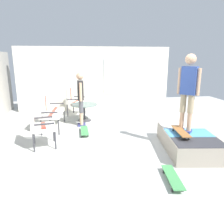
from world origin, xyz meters
TOP-DOWN VIEW (x-y plane):
  - ground_plane at (0.00, 0.00)m, footprint 12.00×12.00m
  - house_facade at (3.80, 0.49)m, footprint 0.23×6.00m
  - skate_ramp at (-0.50, -1.37)m, footprint 1.93×1.79m
  - patio_bench at (1.53, 2.02)m, footprint 1.28×0.62m
  - patio_chair_near_house at (3.05, 1.36)m, footprint 0.78×0.74m
  - patio_chair_by_wall at (0.14, 2.08)m, footprint 0.71×0.66m
  - patio_table at (2.20, 0.98)m, footprint 0.90×0.90m
  - person_watching at (1.68, 1.08)m, footprint 0.48×0.25m
  - person_skater at (-0.44, -1.27)m, footprint 0.37×0.38m
  - skateboard_by_bench at (0.92, 1.01)m, footprint 0.81×0.22m
  - skateboard_spare at (-1.73, -0.44)m, footprint 0.82×0.30m
  - skateboard_on_ramp at (-0.63, -1.08)m, footprint 0.82×0.29m

SIDE VIEW (x-z plane):
  - ground_plane at x=0.00m, z-range -0.10..0.00m
  - skateboard_by_bench at x=0.92m, z-range 0.03..0.14m
  - skateboard_spare at x=-1.73m, z-range 0.03..0.14m
  - skate_ramp at x=-0.50m, z-range 0.00..0.41m
  - patio_table at x=2.20m, z-range 0.12..0.69m
  - skateboard_on_ramp at x=-0.63m, z-range 0.45..0.55m
  - patio_chair_near_house at x=3.05m, z-range 0.10..1.12m
  - patio_chair_by_wall at x=0.14m, z-range 0.10..1.12m
  - patio_bench at x=1.53m, z-range 0.11..1.13m
  - person_watching at x=1.68m, z-range 0.13..1.78m
  - house_facade at x=3.80m, z-range 0.00..2.49m
  - person_skater at x=-0.44m, z-range 0.56..2.31m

